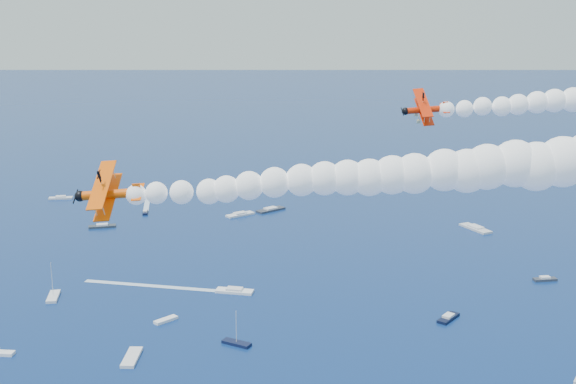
{
  "coord_description": "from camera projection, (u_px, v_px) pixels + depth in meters",
  "views": [
    {
      "loc": [
        4.96,
        -78.1,
        71.7
      ],
      "look_at": [
        -3.88,
        13.55,
        49.44
      ],
      "focal_mm": 45.41,
      "sensor_mm": 36.0,
      "label": 1
    }
  ],
  "objects": [
    {
      "name": "smoke_trail_trail",
      "position": [
        382.0,
        176.0,
        80.06
      ],
      "size": [
        61.13,
        14.15,
        10.74
      ],
      "primitive_type": null,
      "rotation": [
        0.0,
        0.0,
        3.21
      ],
      "color": "white"
    },
    {
      "name": "spectator_boats",
      "position": [
        318.0,
        276.0,
        205.78
      ],
      "size": [
        218.9,
        179.53,
        0.7
      ],
      "color": "white",
      "rests_on": "ground"
    },
    {
      "name": "biplane_trail",
      "position": [
        110.0,
        194.0,
        81.38
      ],
      "size": [
        8.65,
        10.57,
        8.96
      ],
      "primitive_type": null,
      "rotation": [
        -0.45,
        0.07,
        3.21
      ],
      "color": "#FF5705"
    },
    {
      "name": "boat_wakes",
      "position": [
        149.0,
        234.0,
        245.89
      ],
      "size": [
        52.52,
        116.13,
        0.04
      ],
      "color": "white",
      "rests_on": "ground"
    },
    {
      "name": "biplane_lead",
      "position": [
        426.0,
        110.0,
        105.26
      ],
      "size": [
        7.77,
        9.54,
        7.83
      ],
      "primitive_type": null,
      "rotation": [
        -0.45,
        0.07,
        3.26
      ],
      "color": "red"
    }
  ]
}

